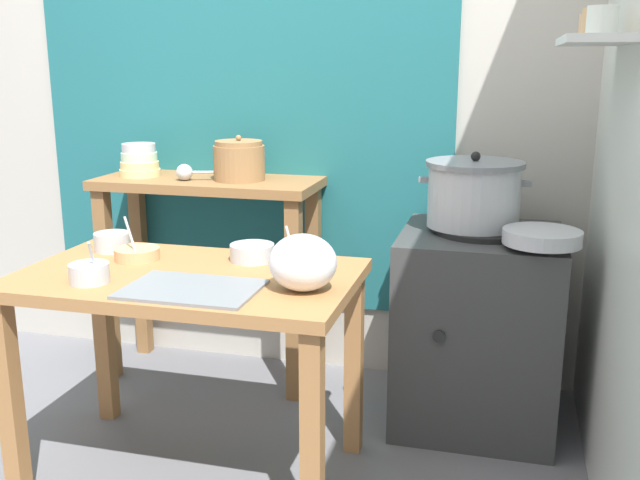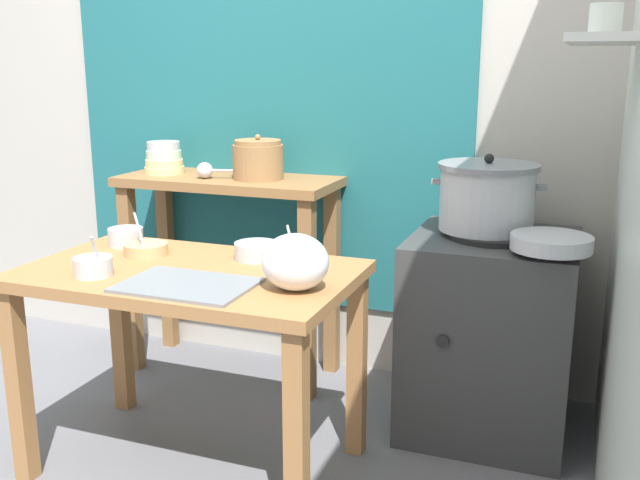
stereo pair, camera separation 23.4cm
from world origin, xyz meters
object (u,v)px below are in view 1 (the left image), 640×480
(prep_bowl_2, at_px, (112,241))
(prep_bowl_3, at_px, (89,272))
(ladle, at_px, (186,172))
(back_shelf_table, at_px, (209,229))
(bowl_stack_enamel, at_px, (139,161))
(prep_bowl_4, at_px, (252,252))
(prep_table, at_px, (188,305))
(steamer_pot, at_px, (474,194))
(stove_block, at_px, (477,327))
(prep_bowl_0, at_px, (295,260))
(serving_tray, at_px, (192,289))
(prep_bowl_1, at_px, (137,253))
(wide_pan, at_px, (542,237))
(clay_pot, at_px, (239,161))
(plastic_bag, at_px, (303,263))

(prep_bowl_2, bearing_deg, prep_bowl_3, -69.45)
(prep_bowl_2, bearing_deg, ladle, 83.03)
(ladle, bearing_deg, back_shelf_table, 45.72)
(prep_bowl_2, bearing_deg, bowl_stack_enamel, 108.21)
(bowl_stack_enamel, height_order, prep_bowl_4, bowl_stack_enamel)
(prep_table, xyz_separation_m, steamer_pot, (0.87, 0.67, 0.30))
(bowl_stack_enamel, bearing_deg, prep_bowl_3, -70.87)
(stove_block, xyz_separation_m, prep_bowl_0, (-0.59, -0.49, 0.36))
(back_shelf_table, xyz_separation_m, prep_bowl_3, (0.01, -0.95, 0.07))
(steamer_pot, distance_m, serving_tray, 1.15)
(prep_bowl_0, xyz_separation_m, prep_bowl_2, (-0.71, 0.04, 0.01))
(prep_bowl_1, distance_m, prep_bowl_3, 0.28)
(back_shelf_table, bearing_deg, prep_bowl_1, -88.16)
(steamer_pot, relative_size, wide_pan, 1.55)
(prep_bowl_0, relative_size, prep_bowl_2, 1.11)
(prep_bowl_0, distance_m, prep_bowl_2, 0.71)
(prep_bowl_3, relative_size, prep_bowl_4, 0.90)
(back_shelf_table, distance_m, clay_pot, 0.34)
(back_shelf_table, height_order, clay_pot, clay_pot)
(plastic_bag, distance_m, prep_bowl_3, 0.67)
(stove_block, distance_m, prep_bowl_3, 1.47)
(plastic_bag, bearing_deg, prep_bowl_4, 133.58)
(prep_bowl_0, bearing_deg, plastic_bag, -68.16)
(ladle, bearing_deg, prep_bowl_3, -85.10)
(prep_table, distance_m, prep_bowl_4, 0.29)
(prep_bowl_0, height_order, prep_bowl_2, prep_bowl_0)
(steamer_pot, bearing_deg, prep_bowl_4, -146.73)
(serving_tray, bearing_deg, prep_bowl_4, 80.68)
(bowl_stack_enamel, height_order, prep_bowl_1, bowl_stack_enamel)
(clay_pot, distance_m, serving_tray, 1.00)
(plastic_bag, bearing_deg, prep_table, 169.20)
(plastic_bag, distance_m, prep_bowl_4, 0.38)
(prep_bowl_3, bearing_deg, stove_block, 35.27)
(clay_pot, height_order, prep_bowl_0, clay_pot)
(back_shelf_table, relative_size, bowl_stack_enamel, 5.42)
(ladle, bearing_deg, prep_bowl_4, -47.10)
(clay_pot, bearing_deg, prep_table, -82.00)
(prep_table, bearing_deg, ladle, 114.41)
(steamer_pot, height_order, clay_pot, clay_pot)
(plastic_bag, bearing_deg, prep_bowl_0, 111.84)
(back_shelf_table, height_order, prep_bowl_3, back_shelf_table)
(back_shelf_table, relative_size, prep_bowl_0, 6.72)
(back_shelf_table, distance_m, prep_bowl_1, 0.67)
(plastic_bag, distance_m, prep_bowl_0, 0.26)
(plastic_bag, xyz_separation_m, prep_bowl_4, (-0.26, 0.27, -0.05))
(back_shelf_table, height_order, steamer_pot, steamer_pot)
(stove_block, height_order, serving_tray, stove_block)
(prep_bowl_0, bearing_deg, prep_bowl_2, 176.48)
(back_shelf_table, bearing_deg, bowl_stack_enamel, -179.40)
(serving_tray, distance_m, prep_bowl_4, 0.37)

